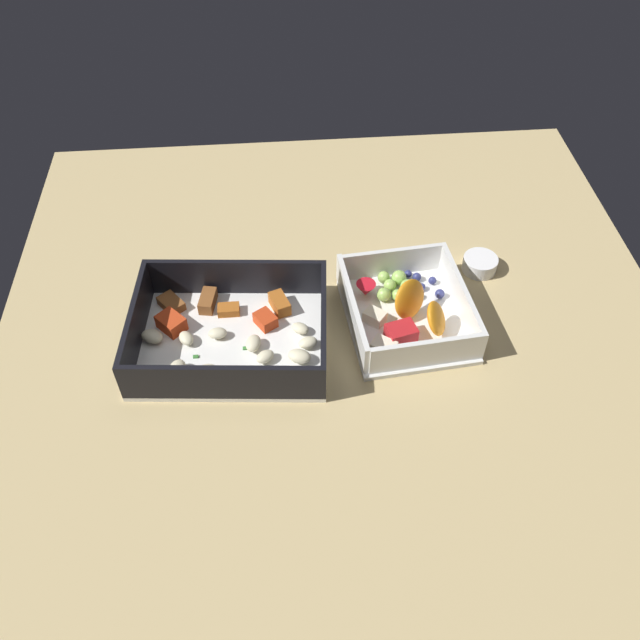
{
  "coord_description": "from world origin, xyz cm",
  "views": [
    {
      "loc": [
        -6.44,
        -52.81,
        61.19
      ],
      "look_at": [
        -2.01,
        -0.6,
        4.0
      ],
      "focal_mm": 37.65,
      "sensor_mm": 36.0,
      "label": 1
    }
  ],
  "objects": [
    {
      "name": "fruit_bowl",
      "position": [
        8.22,
        0.55,
        3.67
      ],
      "size": [
        15.15,
        16.87,
        5.7
      ],
      "rotation": [
        0.0,
        0.0,
        0.09
      ],
      "color": "white",
      "rests_on": "table_surface"
    },
    {
      "name": "paper_cup_liner",
      "position": [
        19.24,
        8.31,
        2.95
      ],
      "size": [
        4.37,
        4.37,
        1.9
      ],
      "primitive_type": "cylinder",
      "color": "white",
      "rests_on": "table_surface"
    },
    {
      "name": "pasta_container",
      "position": [
        -12.54,
        -1.46,
        3.66
      ],
      "size": [
        23.21,
        18.45,
        5.61
      ],
      "rotation": [
        0.0,
        0.0,
        -0.09
      ],
      "color": "white",
      "rests_on": "table_surface"
    },
    {
      "name": "table_surface",
      "position": [
        0.0,
        0.0,
        1.0
      ],
      "size": [
        80.0,
        80.0,
        2.0
      ],
      "primitive_type": "cube",
      "color": "tan",
      "rests_on": "ground"
    }
  ]
}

